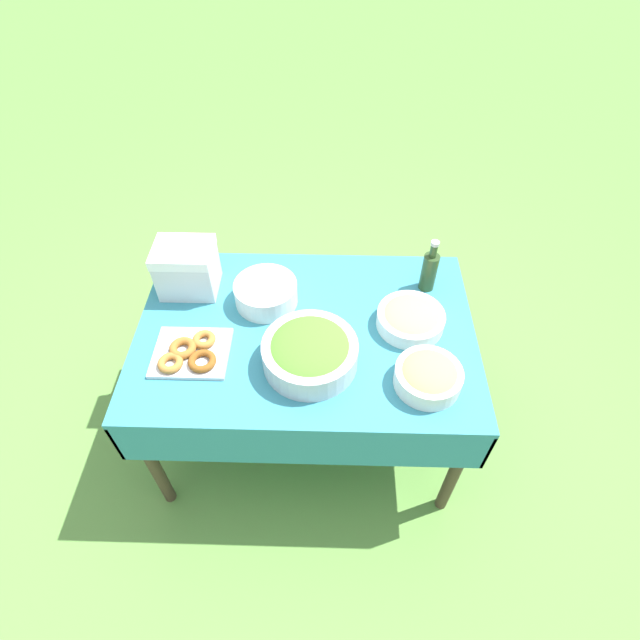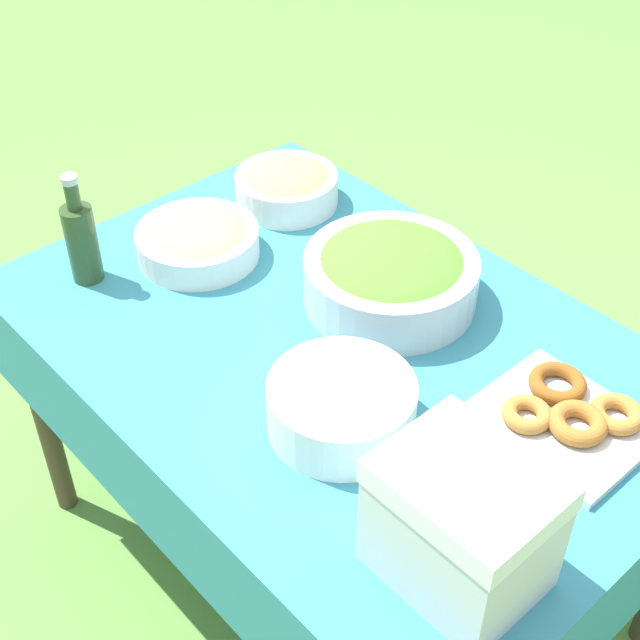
{
  "view_description": "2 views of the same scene",
  "coord_description": "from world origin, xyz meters",
  "px_view_note": "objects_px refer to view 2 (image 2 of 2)",
  "views": [
    {
      "loc": [
        -0.09,
        1.29,
        2.21
      ],
      "look_at": [
        -0.06,
        0.01,
        0.79
      ],
      "focal_mm": 28.0,
      "sensor_mm": 36.0,
      "label": 1
    },
    {
      "loc": [
        0.94,
        -0.89,
        1.85
      ],
      "look_at": [
        -0.03,
        -0.02,
        0.77
      ],
      "focal_mm": 50.0,
      "sensor_mm": 36.0,
      "label": 2
    }
  ],
  "objects_px": {
    "salad_bowl": "(391,275)",
    "pasta_bowl": "(197,240)",
    "plate_stack": "(341,406)",
    "donut_platter": "(566,416)",
    "olive_oil_bottle": "(82,240)",
    "cooler_box": "(462,525)",
    "bread_bowl": "(287,185)"
  },
  "relations": [
    {
      "from": "salad_bowl",
      "to": "pasta_bowl",
      "type": "height_order",
      "value": "salad_bowl"
    },
    {
      "from": "plate_stack",
      "to": "donut_platter",
      "type": "bearing_deg",
      "value": 49.02
    },
    {
      "from": "donut_platter",
      "to": "olive_oil_bottle",
      "type": "height_order",
      "value": "olive_oil_bottle"
    },
    {
      "from": "donut_platter",
      "to": "cooler_box",
      "type": "distance_m",
      "value": 0.39
    },
    {
      "from": "pasta_bowl",
      "to": "olive_oil_bottle",
      "type": "xyz_separation_m",
      "value": [
        -0.09,
        -0.22,
        0.05
      ]
    },
    {
      "from": "olive_oil_bottle",
      "to": "cooler_box",
      "type": "bearing_deg",
      "value": 1.62
    },
    {
      "from": "cooler_box",
      "to": "salad_bowl",
      "type": "bearing_deg",
      "value": 143.27
    },
    {
      "from": "pasta_bowl",
      "to": "cooler_box",
      "type": "distance_m",
      "value": 0.93
    },
    {
      "from": "plate_stack",
      "to": "salad_bowl",
      "type": "bearing_deg",
      "value": 121.52
    },
    {
      "from": "plate_stack",
      "to": "olive_oil_bottle",
      "type": "xyz_separation_m",
      "value": [
        -0.67,
        -0.1,
        0.05
      ]
    },
    {
      "from": "donut_platter",
      "to": "cooler_box",
      "type": "bearing_deg",
      "value": -78.97
    },
    {
      "from": "plate_stack",
      "to": "olive_oil_bottle",
      "type": "height_order",
      "value": "olive_oil_bottle"
    },
    {
      "from": "pasta_bowl",
      "to": "bread_bowl",
      "type": "distance_m",
      "value": 0.28
    },
    {
      "from": "pasta_bowl",
      "to": "donut_platter",
      "type": "height_order",
      "value": "pasta_bowl"
    },
    {
      "from": "pasta_bowl",
      "to": "plate_stack",
      "type": "bearing_deg",
      "value": -11.38
    },
    {
      "from": "donut_platter",
      "to": "cooler_box",
      "type": "xyz_separation_m",
      "value": [
        0.07,
        -0.37,
        0.09
      ]
    },
    {
      "from": "salad_bowl",
      "to": "donut_platter",
      "type": "bearing_deg",
      "value": -2.44
    },
    {
      "from": "salad_bowl",
      "to": "plate_stack",
      "type": "bearing_deg",
      "value": -58.48
    },
    {
      "from": "salad_bowl",
      "to": "olive_oil_bottle",
      "type": "xyz_separation_m",
      "value": [
        -0.48,
        -0.42,
        0.03
      ]
    },
    {
      "from": "pasta_bowl",
      "to": "cooler_box",
      "type": "xyz_separation_m",
      "value": [
        0.91,
        -0.19,
        0.07
      ]
    },
    {
      "from": "plate_stack",
      "to": "bread_bowl",
      "type": "xyz_separation_m",
      "value": [
        -0.61,
        0.4,
        -0.0
      ]
    },
    {
      "from": "pasta_bowl",
      "to": "bread_bowl",
      "type": "xyz_separation_m",
      "value": [
        -0.03,
        0.28,
        0.01
      ]
    },
    {
      "from": "pasta_bowl",
      "to": "salad_bowl",
      "type": "bearing_deg",
      "value": 26.99
    },
    {
      "from": "olive_oil_bottle",
      "to": "bread_bowl",
      "type": "bearing_deg",
      "value": 83.63
    },
    {
      "from": "pasta_bowl",
      "to": "olive_oil_bottle",
      "type": "relative_size",
      "value": 1.08
    },
    {
      "from": "pasta_bowl",
      "to": "cooler_box",
      "type": "relative_size",
      "value": 1.12
    },
    {
      "from": "donut_platter",
      "to": "olive_oil_bottle",
      "type": "bearing_deg",
      "value": -156.77
    },
    {
      "from": "salad_bowl",
      "to": "donut_platter",
      "type": "distance_m",
      "value": 0.45
    },
    {
      "from": "bread_bowl",
      "to": "cooler_box",
      "type": "distance_m",
      "value": 1.05
    },
    {
      "from": "salad_bowl",
      "to": "donut_platter",
      "type": "xyz_separation_m",
      "value": [
        0.45,
        -0.02,
        -0.05
      ]
    },
    {
      "from": "bread_bowl",
      "to": "cooler_box",
      "type": "xyz_separation_m",
      "value": [
        0.94,
        -0.47,
        0.06
      ]
    },
    {
      "from": "olive_oil_bottle",
      "to": "pasta_bowl",
      "type": "bearing_deg",
      "value": 67.66
    }
  ]
}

